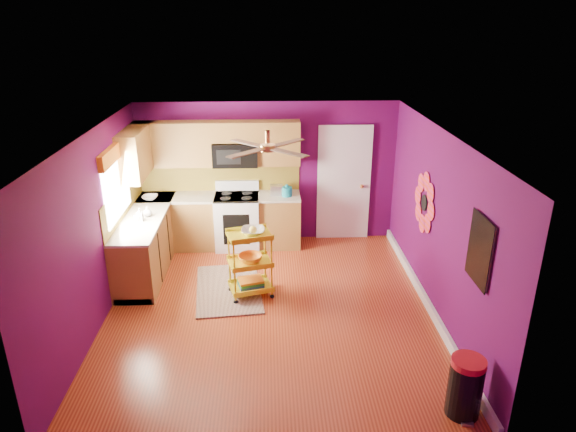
{
  "coord_description": "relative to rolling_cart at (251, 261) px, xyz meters",
  "views": [
    {
      "loc": [
        -0.0,
        -6.21,
        3.88
      ],
      "look_at": [
        0.27,
        0.4,
        1.26
      ],
      "focal_mm": 32.0,
      "sensor_mm": 36.0,
      "label": 1
    }
  ],
  "objects": [
    {
      "name": "trash_can",
      "position": [
        2.24,
        -2.5,
        -0.23
      ],
      "size": [
        0.42,
        0.43,
        0.67
      ],
      "color": "black",
      "rests_on": "ground"
    },
    {
      "name": "soap_bottle_a",
      "position": [
        -1.68,
        0.66,
        0.48
      ],
      "size": [
        0.09,
        0.09,
        0.21
      ],
      "primitive_type": "imported",
      "color": "#EA3F72",
      "rests_on": "lower_cabinets"
    },
    {
      "name": "lower_cabinets",
      "position": [
        -1.08,
        1.38,
        -0.13
      ],
      "size": [
        2.81,
        2.31,
        0.94
      ],
      "color": "brown",
      "rests_on": "ground"
    },
    {
      "name": "left_window",
      "position": [
        -1.95,
        0.62,
        1.18
      ],
      "size": [
        0.08,
        1.35,
        1.08
      ],
      "color": "white",
      "rests_on": "ground"
    },
    {
      "name": "ceiling_fan",
      "position": [
        0.27,
        -0.23,
        1.73
      ],
      "size": [
        1.01,
        1.01,
        0.26
      ],
      "color": "#BF8C3F",
      "rests_on": "ground"
    },
    {
      "name": "room_envelope",
      "position": [
        0.29,
        -0.43,
        1.07
      ],
      "size": [
        4.54,
        5.04,
        2.52
      ],
      "color": "#4F0947",
      "rests_on": "ground"
    },
    {
      "name": "rolling_cart",
      "position": [
        0.0,
        0.0,
        0.0
      ],
      "size": [
        0.7,
        0.58,
        1.09
      ],
      "color": "gold",
      "rests_on": "ground"
    },
    {
      "name": "counter_dish",
      "position": [
        -1.74,
        1.63,
        0.41
      ],
      "size": [
        0.26,
        0.26,
        0.06
      ],
      "primitive_type": "imported",
      "color": "white",
      "rests_on": "lower_cabinets"
    },
    {
      "name": "soap_bottle_b",
      "position": [
        -1.61,
        0.84,
        0.46
      ],
      "size": [
        0.13,
        0.13,
        0.17
      ],
      "primitive_type": "imported",
      "color": "white",
      "rests_on": "lower_cabinets"
    },
    {
      "name": "counter_cup",
      "position": [
        -1.71,
        0.66,
        0.43
      ],
      "size": [
        0.13,
        0.13,
        0.1
      ],
      "primitive_type": "imported",
      "color": "white",
      "rests_on": "lower_cabinets"
    },
    {
      "name": "shag_rug",
      "position": [
        -0.35,
        0.17,
        -0.55
      ],
      "size": [
        1.1,
        1.63,
        0.02
      ],
      "primitive_type": "cube",
      "rotation": [
        0.0,
        0.0,
        0.1
      ],
      "color": "black",
      "rests_on": "ground"
    },
    {
      "name": "electric_range",
      "position": [
        -0.28,
        1.74,
        -0.08
      ],
      "size": [
        0.76,
        0.66,
        1.13
      ],
      "color": "white",
      "rests_on": "ground"
    },
    {
      "name": "upper_cabinetry",
      "position": [
        -0.97,
        1.74,
        1.24
      ],
      "size": [
        2.8,
        2.3,
        1.26
      ],
      "color": "brown",
      "rests_on": "ground"
    },
    {
      "name": "panel_door",
      "position": [
        1.62,
        2.03,
        0.46
      ],
      "size": [
        0.95,
        0.11,
        2.15
      ],
      "color": "white",
      "rests_on": "ground"
    },
    {
      "name": "toaster",
      "position": [
        0.41,
        1.77,
        0.47
      ],
      "size": [
        0.22,
        0.15,
        0.18
      ],
      "primitive_type": "cube",
      "color": "beige",
      "rests_on": "lower_cabinets"
    },
    {
      "name": "ground",
      "position": [
        0.27,
        -0.43,
        -0.56
      ],
      "size": [
        5.0,
        5.0,
        0.0
      ],
      "primitive_type": "plane",
      "color": "maroon",
      "rests_on": "ground"
    },
    {
      "name": "teal_kettle",
      "position": [
        0.59,
        1.7,
        0.46
      ],
      "size": [
        0.18,
        0.18,
        0.21
      ],
      "color": "teal",
      "rests_on": "lower_cabinets"
    },
    {
      "name": "right_wall_art",
      "position": [
        2.5,
        -0.77,
        0.88
      ],
      "size": [
        0.04,
        2.74,
        1.04
      ],
      "color": "black",
      "rests_on": "ground"
    }
  ]
}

